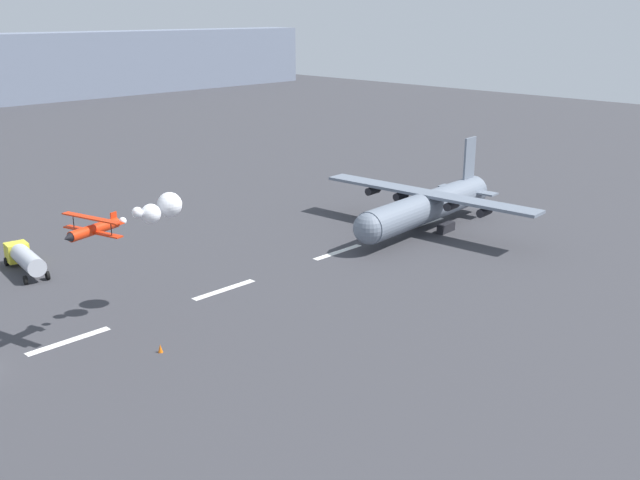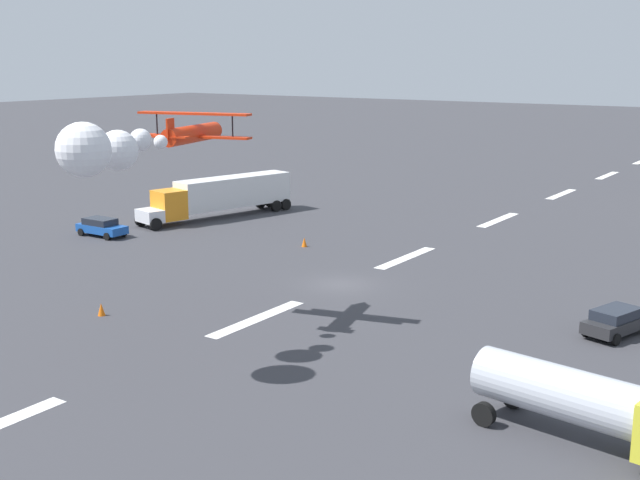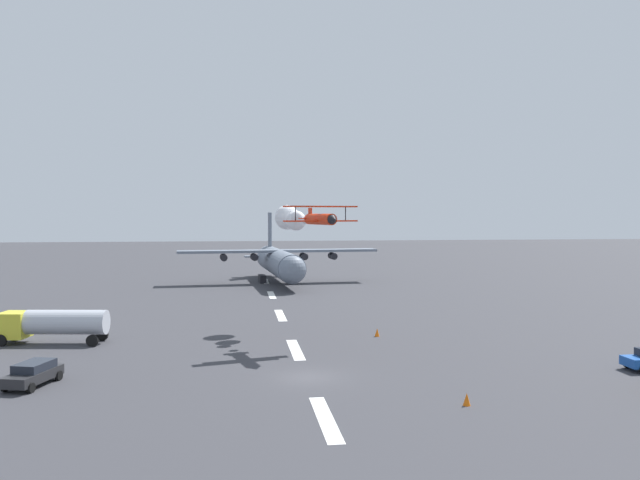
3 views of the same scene
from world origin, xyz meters
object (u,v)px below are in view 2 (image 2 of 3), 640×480
Objects in this scene: traffic_cone_near at (304,242)px; traffic_cone_far at (101,309)px; followme_car_yellow at (101,227)px; stunt_biplane_red at (123,145)px; fuel_tanker_truck at (589,403)px; semi_truck_orange at (221,195)px; airport_staff_sedan at (617,321)px.

traffic_cone_far is (21.21, 0.59, 0.00)m from traffic_cone_near.
followme_car_yellow is at bearing -68.76° from traffic_cone_near.
stunt_biplane_red is 3.01× the size of followme_car_yellow.
fuel_tanker_truck is 12.33× the size of traffic_cone_far.
semi_truck_orange is at bearing 167.35° from followme_car_yellow.
traffic_cone_near is at bearing 66.98° from semi_truck_orange.
airport_staff_sedan is (-17.37, 18.75, -9.88)m from stunt_biplane_red.
fuel_tanker_truck is (27.51, 42.55, -0.40)m from semi_truck_orange.
traffic_cone_near is 21.22m from traffic_cone_far.
semi_truck_orange reaches higher than traffic_cone_near.
followme_car_yellow is at bearing -131.10° from traffic_cone_far.
traffic_cone_near is (-25.17, -7.54, -10.32)m from stunt_biplane_red.
stunt_biplane_red reaches higher than fuel_tanker_truck.
stunt_biplane_red reaches higher than traffic_cone_far.
semi_truck_orange is 42.23m from airport_staff_sedan.
fuel_tanker_truck is (-3.47, 21.34, -8.95)m from stunt_biplane_red.
semi_truck_orange reaches higher than followme_car_yellow.
airport_staff_sedan is at bearing 73.47° from traffic_cone_near.
airport_staff_sedan is 27.42m from traffic_cone_near.
followme_car_yellow is 42.72m from airport_staff_sedan.
fuel_tanker_truck reaches higher than airport_staff_sedan.
fuel_tanker_truck is 36.15m from traffic_cone_near.
fuel_tanker_truck is 28.32m from traffic_cone_far.
traffic_cone_near is at bearing 111.24° from followme_car_yellow.
followme_car_yellow is (-15.32, -45.28, -0.93)m from fuel_tanker_truck.
stunt_biplane_red is at bearing 16.67° from traffic_cone_near.
airport_staff_sedan is 28.99m from traffic_cone_far.
stunt_biplane_red is 1.48× the size of fuel_tanker_truck.
semi_truck_orange is 1.73× the size of fuel_tanker_truck.
stunt_biplane_red reaches higher than followme_car_yellow.
stunt_biplane_red reaches higher than semi_truck_orange.
airport_staff_sedan is at bearing -169.44° from fuel_tanker_truck.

